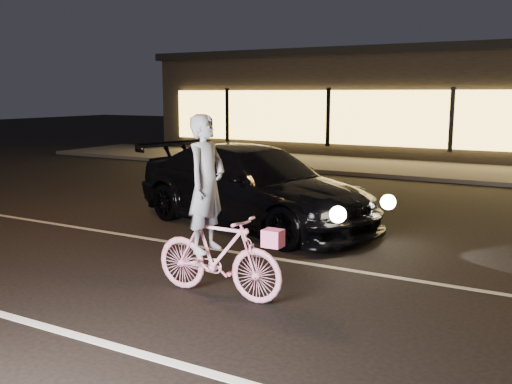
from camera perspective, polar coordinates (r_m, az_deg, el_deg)
The scene contains 7 objects.
ground at distance 7.05m, azimuth -4.77°, elevation -10.84°, with size 90.00×90.00×0.00m, color black.
lane_stripe_near at distance 5.96m, azimuth -13.14°, elevation -15.03°, with size 60.00×0.12×0.01m, color silver.
lane_stripe_far at distance 8.69m, azimuth 2.66°, elevation -6.77°, with size 60.00×0.10×0.01m, color gray.
sidewalk at distance 18.98m, azimuth 17.72°, elevation 2.03°, with size 30.00×4.00×0.12m, color #383533.
storefront at distance 24.70m, azimuth 20.82°, elevation 8.42°, with size 25.40×8.42×4.20m.
cyclist at distance 7.00m, azimuth -4.16°, elevation -4.13°, with size 1.78×0.61×2.24m.
sedan at distance 10.75m, azimuth -0.29°, elevation 0.59°, with size 5.59×3.45×1.51m.
Camera 1 is at (3.71, -5.45, 2.48)m, focal length 40.00 mm.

